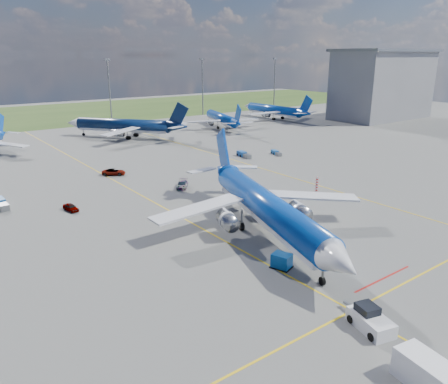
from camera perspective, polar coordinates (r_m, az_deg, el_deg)
ground at (r=58.24m, az=0.57°, el=-6.68°), size 400.00×400.00×0.00m
grass_strip at (r=196.44m, az=-27.22°, el=8.59°), size 400.00×80.00×0.01m
taxiway_lines at (r=80.71m, az=-11.29°, el=-0.05°), size 60.25×160.00×0.02m
floodlight_masts at (r=158.45m, az=-21.58°, el=12.20°), size 202.20×0.50×22.70m
terminal_building at (r=183.67m, az=19.99°, el=13.09°), size 42.00×22.00×26.00m
warning_post at (r=80.07m, az=12.03°, el=0.88°), size 0.50×0.50×3.00m
bg_jet_n at (r=136.09m, az=-12.92°, el=6.93°), size 50.12×51.62×10.76m
bg_jet_ne at (r=151.56m, az=-0.30°, el=8.41°), size 36.05×41.58×9.22m
bg_jet_ene at (r=173.83m, az=6.49°, el=9.47°), size 29.67×38.66×10.03m
main_airliner at (r=61.16m, az=5.58°, el=-5.55°), size 45.52×52.28×11.55m
pushback_tug at (r=43.35m, az=18.53°, el=-15.56°), size 3.35×6.26×2.08m
uld_container at (r=52.06m, az=7.54°, el=-8.88°), size 2.32×2.57×1.70m
service_van at (r=38.05m, az=25.50°, el=-20.96°), size 3.24×5.78×2.41m
service_car_a at (r=73.87m, az=-19.37°, el=-1.91°), size 1.93×3.54×1.14m
service_car_b at (r=93.33m, az=-14.21°, el=2.54°), size 5.17×4.37×1.32m
service_car_c at (r=82.06m, az=-5.48°, el=0.98°), size 4.29×4.74×1.33m
baggage_tug_w at (r=107.25m, az=2.57°, el=4.90°), size 2.33×5.36×1.17m
baggage_tug_c at (r=80.37m, az=-27.16°, el=-1.34°), size 1.77×5.60×1.24m
baggage_tug_e at (r=110.33m, az=6.82°, el=5.10°), size 2.45×4.43×0.96m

